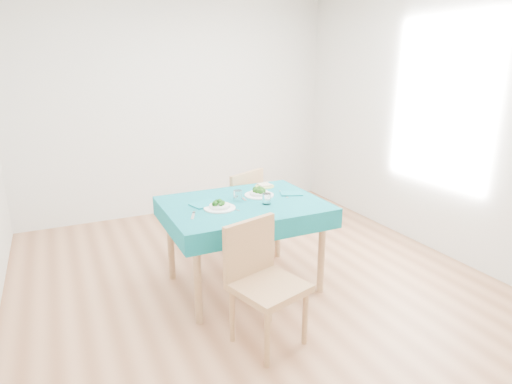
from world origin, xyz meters
name	(u,v)px	position (x,y,z in m)	size (l,w,h in m)	color
room_shell	(256,131)	(0.00, 0.00, 1.35)	(4.02, 4.52, 2.73)	brown
table	(244,245)	(-0.09, 0.05, 0.38)	(1.28, 0.98, 0.76)	#095F69
chair_near	(269,272)	(-0.27, -0.76, 0.54)	(0.43, 0.47, 1.08)	#997047
chair_far	(232,196)	(0.12, 0.83, 0.57)	(0.46, 0.50, 1.14)	#997047
bowl_near	(220,204)	(-0.33, -0.02, 0.80)	(0.25, 0.25, 0.08)	white
bowl_far	(259,192)	(0.11, 0.16, 0.80)	(0.25, 0.25, 0.08)	white
fork_near	(193,216)	(-0.57, -0.09, 0.76)	(0.02, 0.16, 0.00)	silver
knife_near	(231,208)	(-0.24, -0.05, 0.76)	(0.02, 0.20, 0.00)	silver
fork_far	(242,198)	(-0.05, 0.16, 0.76)	(0.02, 0.17, 0.00)	silver
knife_far	(284,194)	(0.32, 0.10, 0.76)	(0.02, 0.22, 0.00)	silver
napkin_near	(205,204)	(-0.40, 0.13, 0.76)	(0.22, 0.16, 0.01)	#0D6A74
napkin_far	(291,194)	(0.38, 0.08, 0.76)	(0.19, 0.13, 0.01)	#0D6A74
tumbler_center	(238,196)	(-0.12, 0.10, 0.81)	(0.07, 0.07, 0.09)	white
tumbler_side	(267,199)	(0.06, -0.07, 0.80)	(0.07, 0.07, 0.09)	white
side_plate	(265,186)	(0.28, 0.40, 0.76)	(0.18, 0.18, 0.01)	#B5BD5C
bread_slice	(265,185)	(0.28, 0.40, 0.77)	(0.11, 0.11, 0.02)	beige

